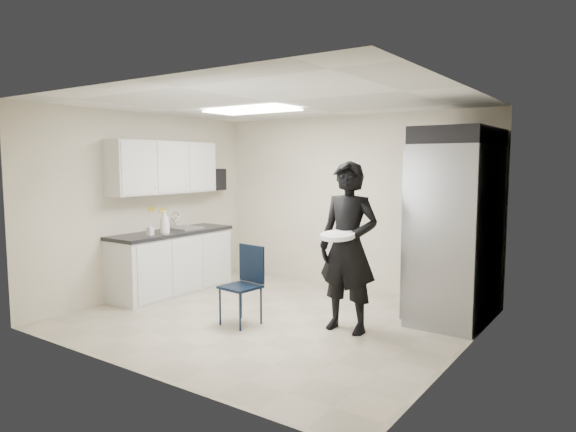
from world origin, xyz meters
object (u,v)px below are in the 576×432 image
Objects in this scene: commercial_fridge at (456,233)px; folding_chair at (240,287)px; man_tuxedo at (348,247)px; lower_counter at (172,263)px.

folding_chair is (-1.99, -1.66, -0.60)m from commercial_fridge.
man_tuxedo is (1.14, 0.52, 0.51)m from folding_chair.
lower_counter is 3.98m from commercial_fridge.
lower_counter is 0.90× the size of commercial_fridge.
commercial_fridge reaches higher than folding_chair.
folding_chair is at bearing -18.16° from lower_counter.
lower_counter is 2.97m from man_tuxedo.
commercial_fridge is 2.66m from folding_chair.
lower_counter is at bearing 168.04° from folding_chair.
commercial_fridge is at bearing 46.04° from folding_chair.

